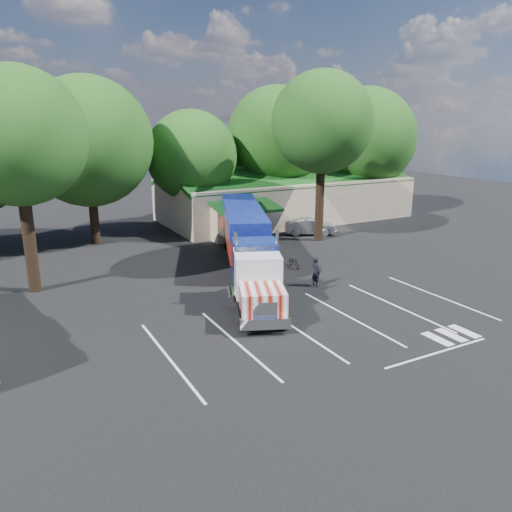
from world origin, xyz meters
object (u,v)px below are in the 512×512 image
semi_truck (246,236)px  woman (316,272)px  bicycle (294,261)px  silver_sedan (310,227)px

semi_truck → woman: bearing=-43.6°
woman → bicycle: bearing=-16.2°
bicycle → silver_sedan: silver_sedan is taller
bicycle → semi_truck: bearing=170.1°
semi_truck → silver_sedan: semi_truck is taller
semi_truck → silver_sedan: 11.90m
bicycle → silver_sedan: 10.07m
woman → bicycle: (1.00, 3.94, -0.49)m
semi_truck → bicycle: bearing=5.5°
woman → silver_sedan: 13.83m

